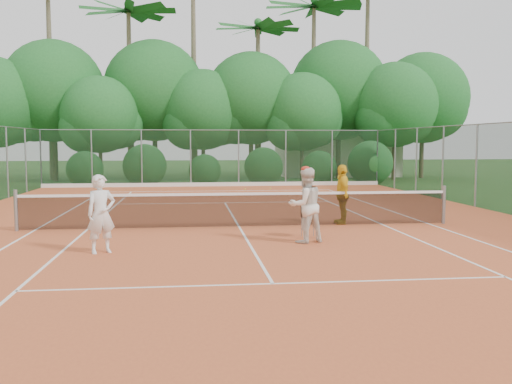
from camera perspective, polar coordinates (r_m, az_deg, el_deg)
ground at (r=15.85m, az=-1.69°, el=-3.60°), size 120.00×120.00×0.00m
clay_court at (r=15.85m, az=-1.69°, el=-3.57°), size 18.00×36.00×0.02m
club_building at (r=40.95m, az=7.99°, el=3.74°), size 8.00×5.00×3.00m
tennis_net at (r=15.78m, az=-1.69°, el=-1.69°), size 11.97×0.10×1.10m
player_white at (r=12.50m, az=-15.23°, el=-2.14°), size 0.72×0.63×1.67m
player_center_grp at (r=13.36m, az=4.97°, el=-1.30°), size 1.03×0.92×1.80m
player_yellow at (r=16.58m, az=8.60°, el=-0.22°), size 0.46×1.02×1.71m
ball_hopper at (r=14.13m, az=5.32°, el=-2.10°), size 0.34×0.34×0.77m
stray_ball_a at (r=28.23m, az=-1.08°, el=0.29°), size 0.07×0.07×0.07m
stray_ball_b at (r=28.69m, az=1.46°, el=0.37°), size 0.07×0.07×0.07m
stray_ball_c at (r=25.77m, az=3.05°, el=-0.16°), size 0.07×0.07×0.07m
court_markings at (r=15.84m, az=-1.69°, el=-3.52°), size 11.03×23.83×0.01m
fence_back at (r=30.65m, az=-4.15°, el=3.40°), size 18.07×0.07×3.00m
tropical_treeline at (r=36.04m, az=-2.25°, el=9.36°), size 32.10×8.49×15.03m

